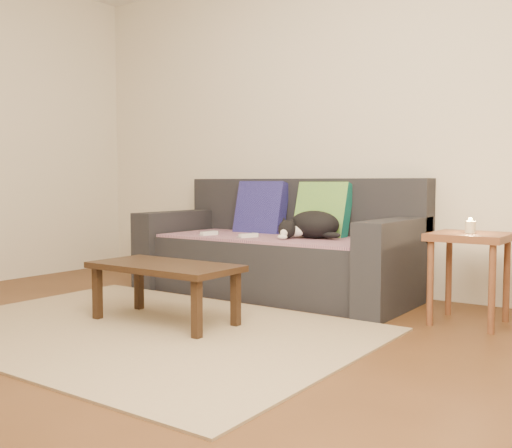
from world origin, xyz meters
name	(u,v)px	position (x,y,z in m)	size (l,w,h in m)	color
ground	(122,336)	(0.00, 0.00, 0.00)	(4.50, 4.50, 0.00)	brown
back_wall	(308,125)	(0.00, 2.00, 1.30)	(4.50, 0.04, 2.60)	beige
sofa	(279,253)	(0.00, 1.57, 0.31)	(2.10, 0.94, 0.87)	#232328
throw_blanket	(272,238)	(0.00, 1.48, 0.43)	(1.66, 0.74, 0.02)	#472B50
cushion_navy	(261,209)	(-0.28, 1.74, 0.63)	(0.43, 0.11, 0.43)	#17124F
cushion_green	(323,210)	(0.28, 1.74, 0.63)	(0.42, 0.10, 0.42)	#0D564D
cat	(312,225)	(0.32, 1.52, 0.54)	(0.46, 0.42, 0.20)	black
wii_remote_a	(209,233)	(-0.44, 1.28, 0.46)	(0.15, 0.04, 0.03)	white
wii_remote_b	(249,236)	(-0.08, 1.30, 0.46)	(0.15, 0.04, 0.03)	white
side_table	(470,249)	(1.46, 1.40, 0.45)	(0.43, 0.43, 0.54)	brown
candle	(470,227)	(1.46, 1.40, 0.58)	(0.06, 0.06, 0.09)	beige
rug	(142,330)	(0.00, 0.15, 0.01)	(2.50, 1.80, 0.01)	tan
coffee_table	(165,271)	(-0.01, 0.35, 0.32)	(0.90, 0.45, 0.36)	black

